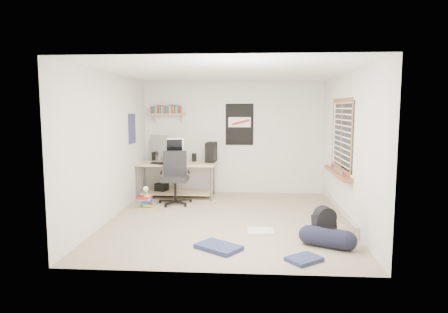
# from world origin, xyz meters

# --- Properties ---
(floor) EXTENTS (4.00, 4.50, 0.01)m
(floor) POSITION_xyz_m (0.00, 0.00, -0.01)
(floor) COLOR gray
(floor) RESTS_ON ground
(ceiling) EXTENTS (4.00, 4.50, 0.01)m
(ceiling) POSITION_xyz_m (0.00, 0.00, 2.50)
(ceiling) COLOR white
(ceiling) RESTS_ON ground
(back_wall) EXTENTS (4.00, 0.01, 2.50)m
(back_wall) POSITION_xyz_m (0.00, 2.25, 1.25)
(back_wall) COLOR silver
(back_wall) RESTS_ON ground
(left_wall) EXTENTS (0.01, 4.50, 2.50)m
(left_wall) POSITION_xyz_m (-2.00, 0.00, 1.25)
(left_wall) COLOR silver
(left_wall) RESTS_ON ground
(right_wall) EXTENTS (0.01, 4.50, 2.50)m
(right_wall) POSITION_xyz_m (2.00, 0.00, 1.25)
(right_wall) COLOR silver
(right_wall) RESTS_ON ground
(desk) EXTENTS (1.82, 1.23, 0.76)m
(desk) POSITION_xyz_m (-1.18, 1.70, 0.36)
(desk) COLOR tan
(desk) RESTS_ON floor
(monitor_left) EXTENTS (0.42, 0.26, 0.46)m
(monitor_left) POSITION_xyz_m (-1.62, 2.00, 0.99)
(monitor_left) COLOR #A9A8AD
(monitor_left) RESTS_ON desk
(monitor_right) EXTENTS (0.38, 0.19, 0.41)m
(monitor_right) POSITION_xyz_m (-1.22, 1.73, 0.97)
(monitor_right) COLOR #B2B2B7
(monitor_right) RESTS_ON desk
(pc_tower) EXTENTS (0.23, 0.42, 0.42)m
(pc_tower) POSITION_xyz_m (-0.45, 1.84, 0.97)
(pc_tower) COLOR black
(pc_tower) RESTS_ON desk
(keyboard) EXTENTS (0.41, 0.24, 0.02)m
(keyboard) POSITION_xyz_m (-1.49, 1.45, 0.77)
(keyboard) COLOR black
(keyboard) RESTS_ON desk
(speaker_left) EXTENTS (0.11, 0.11, 0.18)m
(speaker_left) POSITION_xyz_m (-1.75, 1.98, 0.85)
(speaker_left) COLOR black
(speaker_left) RESTS_ON desk
(speaker_right) EXTENTS (0.10, 0.10, 0.18)m
(speaker_right) POSITION_xyz_m (-0.82, 1.80, 0.85)
(speaker_right) COLOR black
(speaker_right) RESTS_ON desk
(office_chair) EXTENTS (0.81, 0.81, 1.06)m
(office_chair) POSITION_xyz_m (-1.10, 1.06, 0.49)
(office_chair) COLOR black
(office_chair) RESTS_ON floor
(wall_shelf) EXTENTS (0.80, 0.22, 0.24)m
(wall_shelf) POSITION_xyz_m (-1.45, 2.14, 1.78)
(wall_shelf) COLOR tan
(wall_shelf) RESTS_ON back_wall
(poster_back_wall) EXTENTS (0.62, 0.03, 0.92)m
(poster_back_wall) POSITION_xyz_m (0.15, 2.23, 1.55)
(poster_back_wall) COLOR black
(poster_back_wall) RESTS_ON back_wall
(poster_left_wall) EXTENTS (0.02, 0.42, 0.60)m
(poster_left_wall) POSITION_xyz_m (-1.99, 1.20, 1.50)
(poster_left_wall) COLOR navy
(poster_left_wall) RESTS_ON left_wall
(window) EXTENTS (0.10, 1.50, 1.26)m
(window) POSITION_xyz_m (1.95, 0.30, 1.45)
(window) COLOR brown
(window) RESTS_ON right_wall
(baseboard_heater) EXTENTS (0.08, 2.50, 0.18)m
(baseboard_heater) POSITION_xyz_m (1.96, 0.30, 0.09)
(baseboard_heater) COLOR #B7B2A8
(baseboard_heater) RESTS_ON floor
(backpack) EXTENTS (0.36, 0.32, 0.41)m
(backpack) POSITION_xyz_m (1.46, -1.07, 0.20)
(backpack) COLOR black
(backpack) RESTS_ON floor
(duffel_bag) EXTENTS (0.37, 0.37, 0.54)m
(duffel_bag) POSITION_xyz_m (1.46, -1.29, 0.14)
(duffel_bag) COLOR black
(duffel_bag) RESTS_ON floor
(tshirt) EXTENTS (0.42, 0.36, 0.04)m
(tshirt) POSITION_xyz_m (0.57, -0.68, 0.02)
(tshirt) COLOR silver
(tshirt) RESTS_ON floor
(jeans_a) EXTENTS (0.70, 0.65, 0.06)m
(jeans_a) POSITION_xyz_m (-0.02, -1.47, 0.03)
(jeans_a) COLOR navy
(jeans_a) RESTS_ON floor
(jeans_b) EXTENTS (0.51, 0.49, 0.05)m
(jeans_b) POSITION_xyz_m (1.08, -1.82, 0.03)
(jeans_b) COLOR navy
(jeans_b) RESTS_ON floor
(book_stack) EXTENTS (0.56, 0.52, 0.31)m
(book_stack) POSITION_xyz_m (-1.60, 0.74, 0.15)
(book_stack) COLOR brown
(book_stack) RESTS_ON floor
(desk_lamp) EXTENTS (0.13, 0.20, 0.19)m
(desk_lamp) POSITION_xyz_m (-1.58, 0.72, 0.38)
(desk_lamp) COLOR silver
(desk_lamp) RESTS_ON book_stack
(subwoofer) EXTENTS (0.30, 0.30, 0.26)m
(subwoofer) POSITION_xyz_m (-1.54, 1.82, 0.14)
(subwoofer) COLOR black
(subwoofer) RESTS_ON floor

